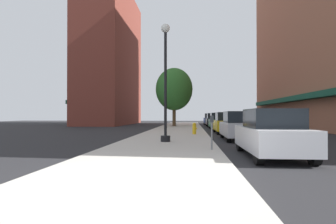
{
  "coord_description": "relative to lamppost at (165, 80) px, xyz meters",
  "views": [
    {
      "loc": [
        1.27,
        -6.13,
        1.46
      ],
      "look_at": [
        -0.56,
        16.27,
        1.68
      ],
      "focal_mm": 30.68,
      "sensor_mm": 36.0,
      "label": 1
    }
  ],
  "objects": [
    {
      "name": "car_yellow",
      "position": [
        4.02,
        8.41,
        -2.39
      ],
      "size": [
        1.8,
        4.3,
        1.66
      ],
      "rotation": [
        0.0,
        0.0,
        -0.03
      ],
      "color": "black",
      "rests_on": "ground"
    },
    {
      "name": "car_silver",
      "position": [
        4.02,
        2.56,
        -2.39
      ],
      "size": [
        1.8,
        4.3,
        1.66
      ],
      "rotation": [
        0.0,
        0.0,
        -0.01
      ],
      "color": "black",
      "rests_on": "ground"
    },
    {
      "name": "car_black",
      "position": [
        4.02,
        21.33,
        -2.39
      ],
      "size": [
        1.8,
        4.3,
        1.66
      ],
      "rotation": [
        0.0,
        0.0,
        -0.02
      ],
      "color": "black",
      "rests_on": "ground"
    },
    {
      "name": "tree_near",
      "position": [
        -0.77,
        20.12,
        1.32
      ],
      "size": [
        4.43,
        4.43,
        6.97
      ],
      "color": "#4C3823",
      "rests_on": "sidewalk_slab"
    },
    {
      "name": "parking_meter_near",
      "position": [
        2.07,
        -3.16,
        -2.25
      ],
      "size": [
        0.14,
        0.09,
        1.31
      ],
      "color": "slate",
      "rests_on": "sidewalk_slab"
    },
    {
      "name": "building_far_background",
      "position": [
        -10.99,
        28.88,
        6.91
      ],
      "size": [
        6.8,
        18.0,
        20.26
      ],
      "color": "brown",
      "rests_on": "ground"
    },
    {
      "name": "fire_hydrant",
      "position": [
        1.5,
        5.7,
        -2.68
      ],
      "size": [
        0.33,
        0.26,
        0.79
      ],
      "color": "gold",
      "rests_on": "sidewalk_slab"
    },
    {
      "name": "ground_plane",
      "position": [
        4.02,
        9.88,
        -3.2
      ],
      "size": [
        90.0,
        90.0,
        0.0
      ],
      "primitive_type": "plane",
      "color": "#232326"
    },
    {
      "name": "sidewalk_slab",
      "position": [
        0.02,
        10.88,
        -3.14
      ],
      "size": [
        4.8,
        50.0,
        0.12
      ],
      "primitive_type": "cube",
      "color": "#B7B2A8",
      "rests_on": "ground"
    },
    {
      "name": "car_blue",
      "position": [
        4.02,
        27.86,
        -2.39
      ],
      "size": [
        1.8,
        4.3,
        1.66
      ],
      "rotation": [
        0.0,
        0.0,
        -0.03
      ],
      "color": "black",
      "rests_on": "ground"
    },
    {
      "name": "car_green",
      "position": [
        4.02,
        14.78,
        -2.39
      ],
      "size": [
        1.8,
        4.3,
        1.66
      ],
      "rotation": [
        0.0,
        0.0,
        -0.02
      ],
      "color": "black",
      "rests_on": "ground"
    },
    {
      "name": "car_white",
      "position": [
        4.02,
        -4.16,
        -2.39
      ],
      "size": [
        1.8,
        4.3,
        1.66
      ],
      "rotation": [
        0.0,
        0.0,
        -0.0
      ],
      "color": "black",
      "rests_on": "ground"
    },
    {
      "name": "lamppost",
      "position": [
        0.0,
        0.0,
        0.0
      ],
      "size": [
        0.48,
        0.48,
        5.9
      ],
      "color": "black",
      "rests_on": "sidewalk_slab"
    }
  ]
}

